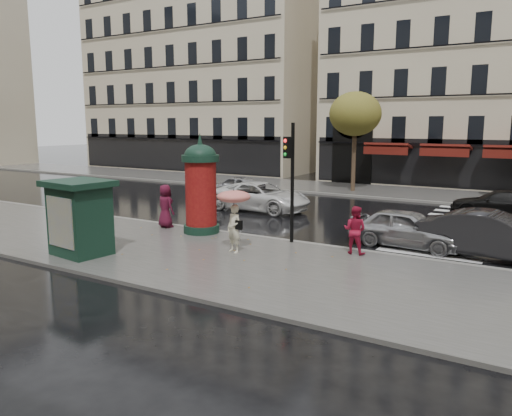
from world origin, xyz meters
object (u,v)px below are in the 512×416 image
Objects in this scene: man_burgundy at (165,206)px; car_far_silver at (236,186)px; morris_column at (201,185)px; car_silver at (407,228)px; car_darkgrey at (493,236)px; car_white at (260,196)px; car_black at (499,204)px; woman_umbrella at (234,210)px; newsstand at (80,217)px; traffic_light at (291,171)px; woman_red at (355,230)px.

man_burgundy is 0.48× the size of car_far_silver.
morris_column reaches higher than man_burgundy.
car_silver is 0.87× the size of car_darkgrey.
car_white is 11.99m from car_black.
car_silver is 1.08× the size of car_far_silver.
newsstand is (-4.36, -2.95, -0.17)m from woman_umbrella.
man_burgundy is at bearing 96.36° from newsstand.
car_darkgrey is (12.71, 2.23, -0.25)m from man_burgundy.
morris_column is 0.91× the size of traffic_light.
traffic_light reaches higher than car_black.
car_darkgrey is 8.78m from car_black.
woman_red is 0.65× the size of newsstand.
traffic_light is 12.50m from car_black.
car_black is 1.16× the size of car_far_silver.
car_silver is 14.81m from car_far_silver.
woman_red is at bearing -23.61° from car_black.
traffic_light reaches higher than morris_column.
man_burgundy is 2.20m from morris_column.
car_far_silver is (-12.72, 7.59, -0.06)m from car_silver.
car_white is 5.35m from car_far_silver.
man_burgundy is 0.38× the size of car_darkgrey.
traffic_light is at bearing -6.94° from woman_red.
woman_umbrella is at bearing 123.48° from car_darkgrey.
traffic_light is at bearing -36.06° from car_black.
traffic_light is 0.99× the size of car_black.
traffic_light is (0.99, 2.33, 1.23)m from woman_umbrella.
woman_umbrella reaches higher than car_white.
man_burgundy is 0.42× the size of traffic_light.
car_far_silver is (-2.93, 9.93, -0.39)m from man_burgundy.
woman_red is 0.39× the size of car_silver.
woman_red is 0.90× the size of man_burgundy.
morris_column is 11.15m from car_far_silver.
woman_umbrella is 9.24m from car_white.
car_far_silver is (-8.84, 9.61, -2.18)m from traffic_light.
woman_umbrella is at bearing 37.32° from car_far_silver.
woman_red is 15.21m from car_far_silver.
woman_umbrella reaches higher than woman_red.
newsstand is at bearing -135.35° from traffic_light.
car_darkgrey is 1.25× the size of car_far_silver.
woman_umbrella is 14.86m from car_black.
woman_umbrella reaches higher than car_silver.
traffic_light is at bearing 4.61° from morris_column.
woman_red is 0.43× the size of car_far_silver.
man_burgundy is at bearing -176.90° from traffic_light.
car_far_silver is at bearing -92.05° from car_black.
car_far_silver is (-15.64, 7.70, -0.14)m from car_darkgrey.
car_darkgrey is at bearing 28.57° from woman_umbrella.
woman_red reaches higher than car_black.
car_black is (6.15, 10.66, -2.18)m from traffic_light.
woman_umbrella is 0.50× the size of traffic_light.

